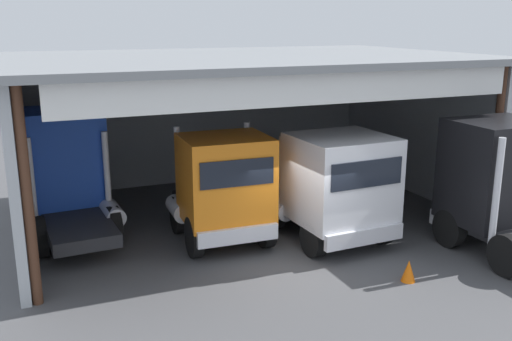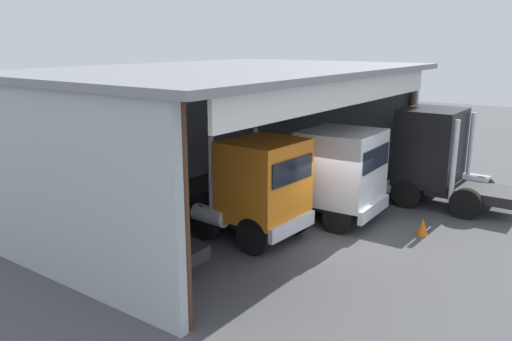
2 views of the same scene
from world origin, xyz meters
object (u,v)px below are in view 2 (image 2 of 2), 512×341
Objects in this scene: truck_orange_center_right_bay at (257,188)px; tool_cart at (230,163)px; truck_white_yard_outside at (332,173)px; truck_blue_center_bay at (96,196)px; oil_drum at (228,162)px; traffic_cone at (423,227)px; truck_black_right_bay at (437,155)px.

tool_cart is (6.05, 5.92, -1.20)m from truck_orange_center_right_bay.
truck_orange_center_right_bay is at bearing -21.12° from truck_white_yard_outside.
truck_blue_center_bay is 10.68m from tool_cart.
oil_drum is 0.48m from tool_cart.
truck_orange_center_right_bay is at bearing 129.52° from traffic_cone.
truck_black_right_bay is 4.47× the size of tool_cart.
truck_orange_center_right_bay is 4.25× the size of tool_cart.
truck_white_yard_outside reaches higher than oil_drum.
truck_white_yard_outside is 4.64m from truck_black_right_bay.
truck_blue_center_bay is 4.95× the size of tool_cart.
tool_cart is at bearing 95.99° from truck_black_right_bay.
truck_white_yard_outside is at bearing -113.27° from tool_cart.
oil_drum is (10.34, 3.66, -1.49)m from truck_blue_center_bay.
traffic_cone is at bearing 94.30° from truck_white_yard_outside.
truck_white_yard_outside is 1.14× the size of truck_black_right_bay.
oil_drum is 0.89× the size of tool_cart.
truck_white_yard_outside reaches higher than traffic_cone.
truck_orange_center_right_bay is at bearing -36.57° from truck_blue_center_bay.
truck_black_right_bay is (3.99, -2.36, 0.21)m from truck_white_yard_outside.
truck_blue_center_bay is 7.97m from truck_white_yard_outside.
oil_drum is at bearing 16.31° from truck_blue_center_bay.
traffic_cone is at bearing 131.57° from truck_orange_center_right_bay.
truck_black_right_bay is at bearing -31.79° from truck_blue_center_bay.
traffic_cone is (7.46, -6.82, -1.66)m from truck_blue_center_bay.
truck_blue_center_bay is 10.24m from traffic_cone.
truck_white_yard_outside is (7.08, -3.67, -0.23)m from truck_blue_center_bay.
truck_black_right_bay is 9.83m from oil_drum.
truck_white_yard_outside is at bearing 96.88° from traffic_cone.
truck_orange_center_right_bay reaches higher than truck_white_yard_outside.
traffic_cone is (-2.89, -10.48, -0.16)m from oil_drum.
traffic_cone is (3.45, -4.18, -1.42)m from truck_orange_center_right_bay.
traffic_cone is at bearing -45.64° from truck_blue_center_bay.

